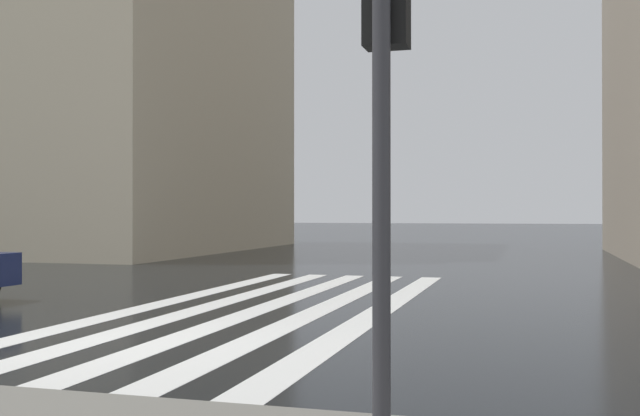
# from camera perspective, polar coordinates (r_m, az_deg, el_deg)

# --- Properties ---
(ground_plane) EXTENTS (220.00, 220.00, 0.00)m
(ground_plane) POSITION_cam_1_polar(r_m,az_deg,el_deg) (9.93, -14.64, -9.91)
(ground_plane) COLOR black
(zebra_crossing) EXTENTS (13.00, 4.50, 0.01)m
(zebra_crossing) POSITION_cam_1_polar(r_m,az_deg,el_deg) (13.31, -3.77, -7.47)
(zebra_crossing) COLOR silver
(zebra_crossing) RESTS_ON ground_plane
(traffic_signal_post) EXTENTS (0.44, 0.30, 3.46)m
(traffic_signal_post) POSITION_cam_1_polar(r_m,az_deg,el_deg) (5.06, 5.00, 11.04)
(traffic_signal_post) COLOR #333338
(traffic_signal_post) RESTS_ON sidewalk_pavement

